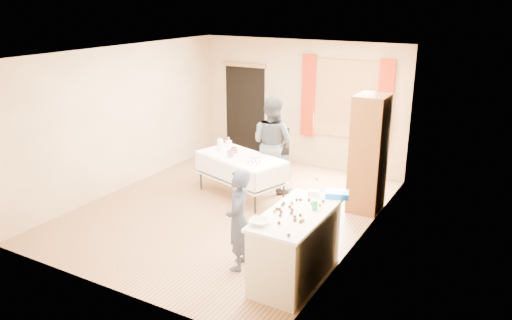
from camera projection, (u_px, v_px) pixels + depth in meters
The scene contains 29 objects.
floor at pixel (229, 209), 8.41m from camera, with size 4.50×5.50×0.02m, color #9E7047.
ceiling at pixel (226, 52), 7.59m from camera, with size 4.50×5.50×0.02m, color white.
wall_back at pixel (300, 104), 10.28m from camera, with size 4.50×0.02×2.60m, color tan.
wall_front at pixel (98, 190), 5.72m from camera, with size 4.50×0.02×2.60m, color tan.
wall_left at pixel (123, 118), 9.05m from camera, with size 0.02×5.50×2.60m, color tan.
wall_right at pixel (365, 156), 6.94m from camera, with size 0.02×5.50×2.60m, color tan.
window_frame at pixel (346, 99), 9.72m from camera, with size 1.32×0.06×1.52m, color olive.
window_pane at pixel (346, 99), 9.70m from camera, with size 1.20×0.02×1.40m, color white.
curtain_left at pixel (308, 96), 10.04m from camera, with size 0.28×0.06×1.65m, color #9C230B.
curtain_right at pixel (385, 104), 9.31m from camera, with size 0.28×0.06×1.65m, color #9C230B.
doorway at pixel (245, 111), 10.96m from camera, with size 0.95×0.04×2.00m, color black.
door_lintel at pixel (244, 65), 10.61m from camera, with size 1.05×0.06×0.08m, color olive.
cabinet at pixel (369, 154), 8.10m from camera, with size 0.50×0.60×1.94m, color brown.
counter at pixel (296, 246), 6.20m from camera, with size 0.69×1.46×0.91m.
party_table at pixel (241, 172), 8.82m from camera, with size 1.80×1.28×0.75m.
chair at pixel (277, 165), 9.65m from camera, with size 0.52×0.52×1.02m.
girl at pixel (238, 220), 6.41m from camera, with size 0.47×0.57×1.36m, color #292D43.
woman at pixel (273, 143), 9.05m from camera, with size 0.96×0.82×1.74m, color black.
soda_can at pixel (315, 205), 6.11m from camera, with size 0.07×0.07×0.12m, color #147B40.
mixing_bowl at pixel (259, 222), 5.74m from camera, with size 0.27×0.27×0.06m, color white.
foam_block at pixel (313, 193), 6.55m from camera, with size 0.15×0.10×0.08m, color white.
blue_basket at pixel (337, 194), 6.51m from camera, with size 0.30×0.20×0.08m, color #166CF8.
pitcher at pixel (220, 146), 8.94m from camera, with size 0.11×0.11×0.22m, color silver.
cup_red at pixel (234, 150), 8.88m from camera, with size 0.17×0.17×0.10m, color #C84424.
cup_rainbow at pixel (230, 154), 8.63m from camera, with size 0.18×0.18×0.12m, color red.
small_bowl at pixel (256, 156), 8.61m from camera, with size 0.18×0.18×0.05m, color white.
pastry_tray at pixel (254, 163), 8.32m from camera, with size 0.28×0.20×0.02m, color white.
bottle at pixel (229, 142), 9.22m from camera, with size 0.11×0.11×0.19m, color white.
cake_balls at pixel (295, 210), 6.07m from camera, with size 0.48×1.11×0.04m.
Camera 1 is at (4.20, -6.50, 3.41)m, focal length 35.00 mm.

